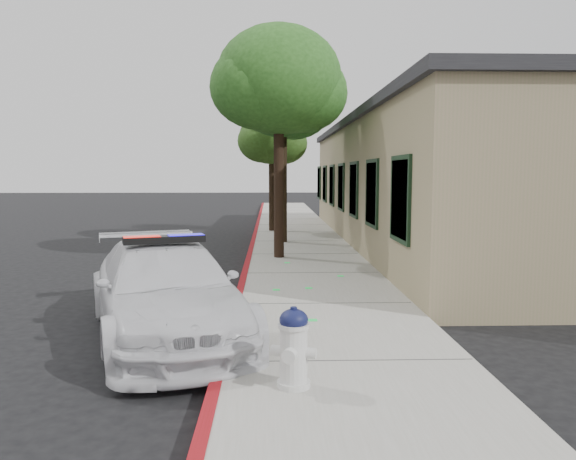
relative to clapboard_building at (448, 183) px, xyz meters
The scene contains 9 objects.
ground 11.42m from the clapboard_building, 126.62° to the right, with size 120.00×120.00×0.00m, color black.
sidewalk 8.13m from the clapboard_building, 130.31° to the right, with size 3.20×60.00×0.15m, color gray.
red_curb 9.18m from the clapboard_building, 137.85° to the right, with size 0.14×60.00×0.16m, color maroon.
clapboard_building is the anchor object (origin of this frame).
police_car 12.99m from the clapboard_building, 126.01° to the right, with size 3.48×5.25×1.53m.
fire_hydrant 14.14m from the clapboard_building, 114.27° to the right, with size 0.51×0.44×0.88m.
street_tree_near 7.32m from the clapboard_building, 148.11° to the right, with size 3.69×3.39×6.21m.
street_tree_mid 6.24m from the clapboard_building, behind, with size 3.34×3.33×6.24m.
street_tree_far 7.06m from the clapboard_building, 150.33° to the left, with size 2.76×2.54×4.80m.
Camera 1 is at (0.68, -9.54, 2.45)m, focal length 34.33 mm.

